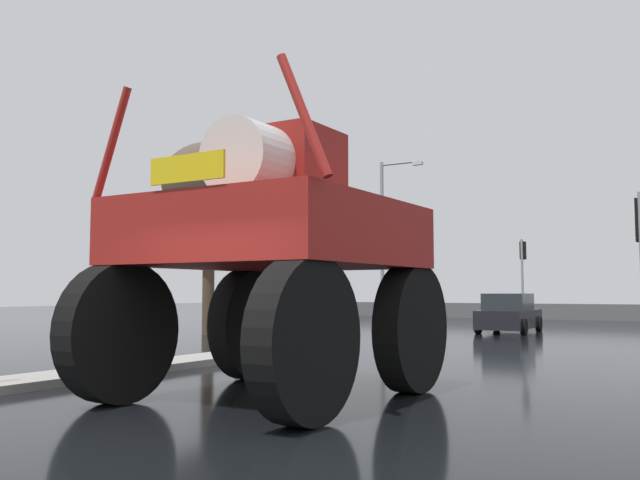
{
  "coord_description": "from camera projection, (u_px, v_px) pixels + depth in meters",
  "views": [
    {
      "loc": [
        5.59,
        -5.05,
        1.59
      ],
      "look_at": [
        -0.34,
        4.75,
        2.45
      ],
      "focal_mm": 38.45,
      "sensor_mm": 36.0,
      "label": 1
    }
  ],
  "objects": [
    {
      "name": "oversize_sprayer",
      "position": [
        273.0,
        251.0,
        10.43
      ],
      "size": [
        4.05,
        5.19,
        4.54
      ],
      "rotation": [
        0.0,
        0.0,
        1.57
      ],
      "color": "black",
      "rests_on": "ground"
    },
    {
      "name": "roadside_barrier",
      "position": [
        616.0,
        313.0,
        37.39
      ],
      "size": [
        32.12,
        0.24,
        0.9
      ],
      "primitive_type": "cube",
      "color": "#59595B",
      "rests_on": "ground"
    },
    {
      "name": "streetlight_far_left",
      "position": [
        385.0,
        232.0,
        34.59
      ],
      "size": [
        2.32,
        0.24,
        8.18
      ],
      "color": "gray",
      "rests_on": "ground"
    },
    {
      "name": "sedan_ahead",
      "position": [
        509.0,
        314.0,
        26.64
      ],
      "size": [
        2.02,
        4.17,
        1.52
      ],
      "rotation": [
        0.0,
        0.0,
        1.61
      ],
      "color": "black",
      "rests_on": "ground"
    },
    {
      "name": "ground_plane",
      "position": [
        538.0,
        340.0,
        22.43
      ],
      "size": [
        120.0,
        120.0,
        0.0
      ],
      "primitive_type": "plane",
      "color": "black"
    },
    {
      "name": "traffic_signal_far_left",
      "position": [
        523.0,
        263.0,
        32.2
      ],
      "size": [
        0.24,
        0.55,
        4.05
      ],
      "color": "gray",
      "rests_on": "ground"
    },
    {
      "name": "traffic_signal_near_left",
      "position": [
        241.0,
        255.0,
        18.1
      ],
      "size": [
        0.24,
        0.54,
        3.52
      ],
      "color": "gray",
      "rests_on": "ground"
    },
    {
      "name": "bare_tree_left",
      "position": [
        210.0,
        185.0,
        25.58
      ],
      "size": [
        3.56,
        3.56,
        7.17
      ],
      "color": "#473828",
      "rests_on": "ground"
    },
    {
      "name": "median_island",
      "position": [
        124.0,
        370.0,
        13.29
      ],
      "size": [
        1.18,
        8.87,
        0.15
      ],
      "primitive_type": "cube",
      "color": "#9E9B93",
      "rests_on": "ground"
    }
  ]
}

